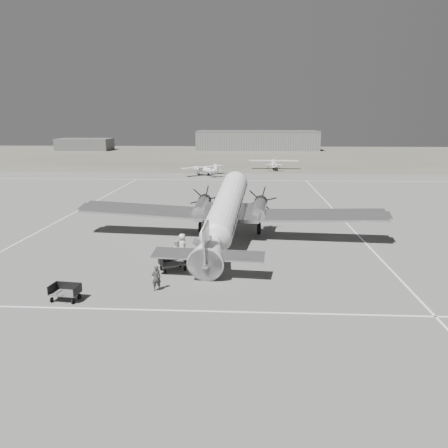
{
  "coord_description": "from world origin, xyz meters",
  "views": [
    {
      "loc": [
        1.77,
        -36.31,
        10.35
      ],
      "look_at": [
        -0.07,
        -2.33,
        2.2
      ],
      "focal_mm": 35.0,
      "sensor_mm": 36.0,
      "label": 1
    }
  ],
  "objects": [
    {
      "name": "ground_crew",
      "position": [
        -3.8,
        -11.1,
        0.81
      ],
      "size": [
        0.7,
        0.61,
        1.62
      ],
      "primitive_type": "imported",
      "rotation": [
        0.0,
        0.0,
        3.6
      ],
      "color": "#323232",
      "rests_on": "ground"
    },
    {
      "name": "taxi_line_left",
      "position": [
        -18.0,
        10.0,
        0.01
      ],
      "size": [
        0.15,
        60.0,
        0.01
      ],
      "primitive_type": "cube",
      "color": "white",
      "rests_on": "ground"
    },
    {
      "name": "taxi_line_near",
      "position": [
        0.0,
        -14.0,
        0.01
      ],
      "size": [
        60.0,
        0.15,
        0.01
      ],
      "primitive_type": "cube",
      "color": "white",
      "rests_on": "ground"
    },
    {
      "name": "baggage_cart_far",
      "position": [
        -8.81,
        -12.95,
        0.49
      ],
      "size": [
        1.87,
        1.42,
        0.98
      ],
      "primitive_type": null,
      "rotation": [
        0.0,
        0.0,
        -0.12
      ],
      "color": "#505050",
      "rests_on": "ground"
    },
    {
      "name": "ground",
      "position": [
        0.0,
        0.0,
        0.0
      ],
      "size": [
        260.0,
        260.0,
        0.0
      ],
      "primitive_type": "plane",
      "color": "#61615F",
      "rests_on": "ground"
    },
    {
      "name": "taxi_line_right",
      "position": [
        12.0,
        0.0,
        0.01
      ],
      "size": [
        0.15,
        80.0,
        0.01
      ],
      "primitive_type": "cube",
      "color": "white",
      "rests_on": "ground"
    },
    {
      "name": "taxi_line_horizon",
      "position": [
        0.0,
        40.0,
        0.01
      ],
      "size": [
        90.0,
        0.15,
        0.01
      ],
      "primitive_type": "cube",
      "color": "white",
      "rests_on": "ground"
    },
    {
      "name": "grass_infield",
      "position": [
        0.0,
        95.0,
        0.0
      ],
      "size": [
        260.0,
        90.0,
        0.01
      ],
      "primitive_type": "cube",
      "color": "#5F5D50",
      "rests_on": "ground"
    },
    {
      "name": "dc3_airliner",
      "position": [
        -0.07,
        -0.33,
        2.65
      ],
      "size": [
        29.38,
        21.67,
        5.29
      ],
      "primitive_type": null,
      "rotation": [
        0.0,
        0.0,
        -0.09
      ],
      "color": "silver",
      "rests_on": "ground"
    },
    {
      "name": "hangar_main",
      "position": [
        5.0,
        120.0,
        3.3
      ],
      "size": [
        42.0,
        14.0,
        6.6
      ],
      "color": "slate",
      "rests_on": "ground"
    },
    {
      "name": "light_plane_right",
      "position": [
        7.27,
        57.67,
        1.1
      ],
      "size": [
        10.93,
        8.99,
        2.21
      ],
      "primitive_type": null,
      "rotation": [
        0.0,
        0.0,
        -0.03
      ],
      "color": "silver",
      "rests_on": "ground"
    },
    {
      "name": "passenger",
      "position": [
        -3.14,
        -4.54,
        0.96
      ],
      "size": [
        0.86,
        1.08,
        1.93
      ],
      "primitive_type": "imported",
      "rotation": [
        0.0,
        0.0,
        1.87
      ],
      "color": "silver",
      "rests_on": "ground"
    },
    {
      "name": "light_plane_left",
      "position": [
        -6.48,
        46.32,
        0.96
      ],
      "size": [
        11.84,
        11.72,
        1.91
      ],
      "primitive_type": null,
      "rotation": [
        0.0,
        0.0,
        0.74
      ],
      "color": "silver",
      "rests_on": "ground"
    },
    {
      "name": "ramp_agent",
      "position": [
        -3.27,
        -6.01,
        0.93
      ],
      "size": [
        0.88,
        1.04,
        1.87
      ],
      "primitive_type": "imported",
      "rotation": [
        0.0,
        0.0,
        1.36
      ],
      "color": "silver",
      "rests_on": "ground"
    },
    {
      "name": "shed_secondary",
      "position": [
        -55.0,
        115.0,
        2.0
      ],
      "size": [
        18.0,
        10.0,
        4.0
      ],
      "primitive_type": "cube",
      "color": "#505050",
      "rests_on": "ground"
    },
    {
      "name": "baggage_cart_near",
      "position": [
        -3.4,
        -7.42,
        0.54
      ],
      "size": [
        2.33,
        2.13,
        1.08
      ],
      "primitive_type": null,
      "rotation": [
        0.0,
        0.0,
        0.53
      ],
      "color": "#505050",
      "rests_on": "ground"
    }
  ]
}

